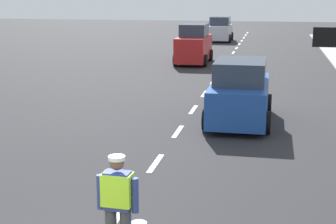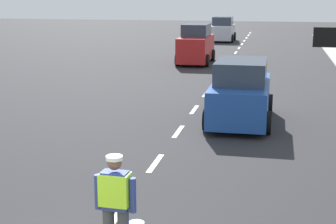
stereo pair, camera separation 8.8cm
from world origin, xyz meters
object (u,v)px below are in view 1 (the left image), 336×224
(road_worker, at_px, (119,202))
(car_outgoing_ahead, at_px, (240,93))
(car_oncoming_second, at_px, (194,45))
(car_oncoming_third, at_px, (220,30))

(road_worker, bearing_deg, car_outgoing_ahead, 82.38)
(road_worker, xyz_separation_m, car_outgoing_ahead, (1.23, 9.16, -0.00))
(car_oncoming_second, distance_m, car_oncoming_third, 14.11)
(car_oncoming_second, bearing_deg, car_oncoming_third, 89.78)
(car_oncoming_third, bearing_deg, road_worker, -86.47)
(road_worker, bearing_deg, car_oncoming_third, 93.53)
(car_outgoing_ahead, distance_m, car_oncoming_third, 27.92)
(car_outgoing_ahead, bearing_deg, road_worker, -97.62)
(road_worker, relative_size, car_oncoming_second, 0.40)
(car_outgoing_ahead, relative_size, car_oncoming_second, 1.01)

